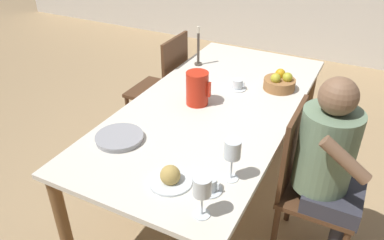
# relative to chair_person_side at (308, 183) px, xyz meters

# --- Properties ---
(ground_plane) EXTENTS (20.00, 20.00, 0.00)m
(ground_plane) POSITION_rel_chair_person_side_xyz_m (-0.69, 0.20, -0.51)
(ground_plane) COLOR tan
(dining_table) EXTENTS (1.00, 2.11, 0.75)m
(dining_table) POSITION_rel_chair_person_side_xyz_m (-0.69, 0.20, 0.16)
(dining_table) COLOR silver
(dining_table) RESTS_ON ground_plane
(chair_person_side) EXTENTS (0.42, 0.42, 0.96)m
(chair_person_side) POSITION_rel_chair_person_side_xyz_m (0.00, 0.00, 0.00)
(chair_person_side) COLOR #51331E
(chair_person_side) RESTS_ON ground_plane
(chair_opposite) EXTENTS (0.42, 0.42, 0.96)m
(chair_opposite) POSITION_rel_chair_person_side_xyz_m (-1.37, 0.69, 0.00)
(chair_opposite) COLOR #51331E
(chair_opposite) RESTS_ON ground_plane
(person_seated) EXTENTS (0.39, 0.41, 1.19)m
(person_seated) POSITION_rel_chair_person_side_xyz_m (0.09, -0.04, 0.20)
(person_seated) COLOR #33333D
(person_seated) RESTS_ON ground_plane
(red_pitcher) EXTENTS (0.17, 0.14, 0.22)m
(red_pitcher) POSITION_rel_chair_person_side_xyz_m (-0.79, 0.16, 0.35)
(red_pitcher) COLOR red
(red_pitcher) RESTS_ON dining_table
(wine_glass_water) EXTENTS (0.08, 0.08, 0.22)m
(wine_glass_water) POSITION_rel_chair_person_side_xyz_m (-0.31, -0.44, 0.41)
(wine_glass_water) COLOR white
(wine_glass_water) RESTS_ON dining_table
(wine_glass_juice) EXTENTS (0.08, 0.08, 0.20)m
(wine_glass_juice) POSITION_rel_chair_person_side_xyz_m (-0.33, -0.71, 0.39)
(wine_glass_juice) COLOR white
(wine_glass_juice) RESTS_ON dining_table
(teacup_near_person) EXTENTS (0.13, 0.13, 0.07)m
(teacup_near_person) POSITION_rel_chair_person_side_xyz_m (-0.37, -0.56, 0.27)
(teacup_near_person) COLOR silver
(teacup_near_person) RESTS_ON dining_table
(teacup_across) EXTENTS (0.13, 0.13, 0.07)m
(teacup_across) POSITION_rel_chair_person_side_xyz_m (-0.63, 0.47, 0.27)
(teacup_across) COLOR silver
(teacup_across) RESTS_ON dining_table
(serving_tray) EXTENTS (0.27, 0.27, 0.03)m
(serving_tray) POSITION_rel_chair_person_side_xyz_m (-0.98, -0.41, 0.26)
(serving_tray) COLOR #9E9EA3
(serving_tray) RESTS_ON dining_table
(bread_plate) EXTENTS (0.21, 0.21, 0.10)m
(bread_plate) POSITION_rel_chair_person_side_xyz_m (-0.55, -0.59, 0.27)
(bread_plate) COLOR silver
(bread_plate) RESTS_ON dining_table
(fruit_bowl) EXTENTS (0.22, 0.22, 0.13)m
(fruit_bowl) POSITION_rel_chair_person_side_xyz_m (-0.37, 0.61, 0.29)
(fruit_bowl) COLOR #9E6B3D
(fruit_bowl) RESTS_ON dining_table
(candlestick_tall) EXTENTS (0.06, 0.06, 0.31)m
(candlestick_tall) POSITION_rel_chair_person_side_xyz_m (-1.07, 0.73, 0.36)
(candlestick_tall) COLOR #4C4238
(candlestick_tall) RESTS_ON dining_table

